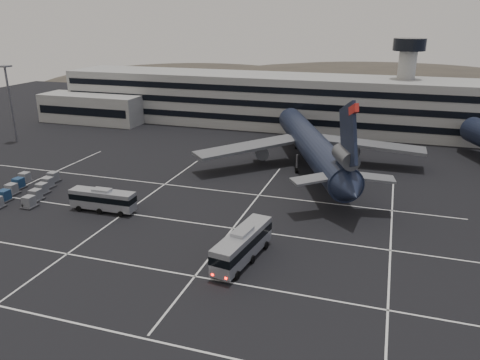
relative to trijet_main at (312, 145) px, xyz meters
name	(u,v)px	position (x,y,z in m)	size (l,w,h in m)	color
ground	(146,229)	(-18.13, -34.66, -5.25)	(260.00, 260.00, 0.00)	black
lane_markings	(154,227)	(-17.18, -33.93, -5.24)	(90.00, 55.62, 0.01)	silver
terminal	(259,101)	(-21.08, 36.49, 1.68)	(125.00, 26.00, 24.00)	gray
hills	(359,109)	(-0.14, 135.34, -17.32)	(352.00, 180.00, 44.00)	#38332B
lightpole_left	(9,93)	(-73.13, 0.34, 6.57)	(2.40, 2.40, 18.28)	slate
trijet_main	(312,145)	(0.00, 0.00, 0.00)	(43.97, 55.21, 18.08)	black
bus_near	(242,244)	(-1.90, -39.32, -2.89)	(4.59, 12.49, 4.31)	gray
bus_far	(103,199)	(-27.64, -30.93, -3.19)	(10.73, 2.90, 3.77)	gray
tug_b	(103,205)	(-28.33, -30.16, -4.56)	(2.51, 2.81, 1.55)	silver
uld_cluster	(27,189)	(-44.59, -28.48, -4.32)	(11.91, 16.16, 1.90)	#2D2D30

